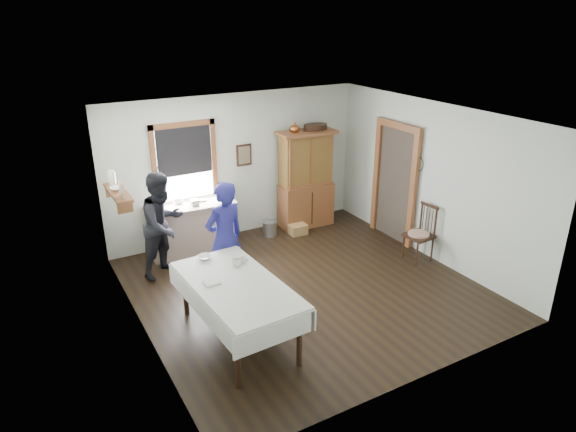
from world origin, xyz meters
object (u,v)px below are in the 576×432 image
Objects in this scene: work_counter at (192,228)px; pail at (270,228)px; china_hutch at (306,179)px; wicker_basket at (298,229)px; woman_blue at (225,243)px; spindle_chair at (419,233)px; figure_dark at (164,228)px; dining_table at (238,311)px.

work_counter reaches higher than pail.
china_hutch reaches higher than wicker_basket.
china_hutch reaches higher than pail.
pail is 0.18× the size of woman_blue.
work_counter is at bearing 140.60° from spindle_chair.
figure_dark is at bearing -136.74° from work_counter.
spindle_chair is at bearing -57.27° from wicker_basket.
wicker_basket is at bearing -23.18° from pail.
wicker_basket is 0.20× the size of woman_blue.
spindle_chair is (3.67, 0.55, 0.09)m from dining_table.
spindle_chair reaches higher than pail.
spindle_chair is at bearing -32.80° from work_counter.
woman_blue is at bearing -147.24° from wicker_basket.
dining_table is 3.34m from pail.
pail is at bearing 124.43° from spindle_chair.
china_hutch reaches higher than work_counter.
dining_table is 3.71m from spindle_chair.
wicker_basket is at bearing -23.83° from figure_dark.
work_counter is at bearing 82.11° from dining_table.
china_hutch is at bearing 8.10° from pail.
wicker_basket is at bearing -135.34° from china_hutch.
china_hutch is 2.51m from spindle_chair.
china_hutch is (2.40, 0.03, 0.52)m from work_counter.
pail is 0.18× the size of figure_dark.
work_counter is 1.69m from woman_blue.
work_counter is 1.54m from pail.
china_hutch is 1.19× the size of figure_dark.
work_counter is 5.37× the size of pail.
wicker_basket is (0.51, -0.22, -0.05)m from pail.
woman_blue reaches higher than dining_table.
spindle_chair reaches higher than wicker_basket.
spindle_chair is at bearing 156.81° from woman_blue.
woman_blue reaches higher than figure_dark.
figure_dark is (-2.68, -0.27, 0.71)m from wicker_basket.
china_hutch is at bearing -18.22° from figure_dark.
wicker_basket is at bearing -159.67° from woman_blue.
figure_dark is (-3.94, 1.69, 0.30)m from spindle_chair.
woman_blue is at bearing 164.58° from spindle_chair.
figure_dark is at bearing -167.38° from pail.
spindle_chair is 3.45× the size of pail.
figure_dark reaches higher than spindle_chair.
china_hutch is 2.97m from woman_blue.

